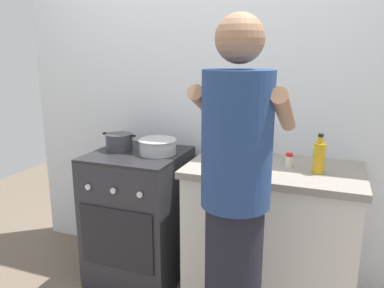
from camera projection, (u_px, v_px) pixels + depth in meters
name	position (u px, v px, depth m)	size (l,w,h in m)	color
back_wall	(233.00, 98.00, 2.53)	(3.20, 0.10, 2.50)	silver
countertop	(270.00, 237.00, 2.28)	(1.00, 0.60, 0.90)	silver
stove_range	(140.00, 215.00, 2.59)	(0.60, 0.62, 0.90)	#2D2D33
pot	(119.00, 142.00, 2.53)	(0.25, 0.18, 0.12)	#38383D
mixing_bowl	(157.00, 146.00, 2.44)	(0.25, 0.25, 0.10)	#B7B7BC
utensil_crock	(245.00, 142.00, 2.40)	(0.10, 0.10, 0.31)	silver
spice_bottle	(289.00, 160.00, 2.17)	(0.04, 0.04, 0.08)	silver
oil_bottle	(319.00, 157.00, 2.04)	(0.07, 0.07, 0.22)	gold
person	(235.00, 213.00, 1.65)	(0.41, 0.50, 1.70)	black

